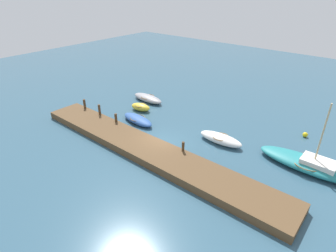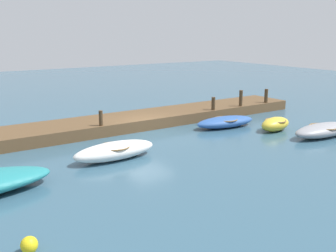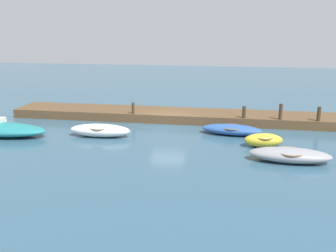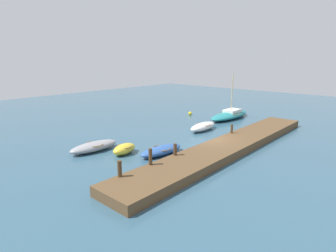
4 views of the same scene
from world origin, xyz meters
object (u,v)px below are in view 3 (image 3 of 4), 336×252
object	(u,v)px
rowboat_white	(100,130)
mooring_post_mid_east	(244,112)
dinghy_yellow	(263,140)
rowboat_grey	(290,155)
rowboat_blue	(232,129)
mooring_post_east	(133,108)
mooring_post_mid_west	(281,112)
mooring_post_west	(319,114)

from	to	relation	value
rowboat_white	mooring_post_mid_east	xyz separation A→B (m)	(-9.11, -3.94, 0.66)
dinghy_yellow	rowboat_white	distance (m)	10.16
rowboat_white	rowboat_grey	xyz separation A→B (m)	(-11.33, 2.78, -0.03)
rowboat_blue	mooring_post_east	size ratio (longest dim) A/B	4.87
dinghy_yellow	mooring_post_east	bearing A→B (deg)	-35.38
dinghy_yellow	mooring_post_mid_west	bearing A→B (deg)	-117.56
rowboat_white	mooring_post_west	xyz separation A→B (m)	(-14.06, -3.94, 0.73)
rowboat_grey	mooring_post_west	bearing A→B (deg)	-109.71
dinghy_yellow	mooring_post_east	xyz separation A→B (m)	(9.01, -4.35, 0.65)
mooring_post_east	rowboat_blue	bearing A→B (deg)	163.86
rowboat_grey	dinghy_yellow	bearing A→B (deg)	-61.32
mooring_post_mid_west	rowboat_blue	bearing A→B (deg)	32.67
rowboat_grey	mooring_post_east	xyz separation A→B (m)	(10.19, -6.72, 0.69)
mooring_post_west	mooring_post_east	world-z (taller)	mooring_post_west
rowboat_white	rowboat_blue	world-z (taller)	rowboat_white
mooring_post_west	rowboat_white	bearing A→B (deg)	15.66
mooring_post_west	mooring_post_east	xyz separation A→B (m)	(12.92, 0.00, -0.07)
rowboat_grey	mooring_post_mid_west	world-z (taller)	mooring_post_mid_west
rowboat_grey	mooring_post_mid_east	size ratio (longest dim) A/B	5.04
rowboat_white	mooring_post_east	world-z (taller)	mooring_post_east
rowboat_blue	mooring_post_east	bearing A→B (deg)	-10.18
rowboat_white	mooring_post_west	distance (m)	14.62
rowboat_grey	rowboat_blue	distance (m)	5.53
mooring_post_east	mooring_post_mid_east	bearing A→B (deg)	180.00
mooring_post_mid_east	rowboat_blue	bearing A→B (deg)	69.25
rowboat_blue	mooring_post_west	xyz separation A→B (m)	(-5.74, -2.08, 0.80)
mooring_post_mid_east	mooring_post_east	distance (m)	7.97
mooring_post_east	mooring_post_mid_west	bearing A→B (deg)	180.00
rowboat_blue	mooring_post_west	distance (m)	6.15
rowboat_grey	rowboat_blue	bearing A→B (deg)	-54.68
rowboat_grey	mooring_post_west	size ratio (longest dim) A/B	4.33
mooring_post_west	mooring_post_mid_west	bearing A→B (deg)	0.00
dinghy_yellow	mooring_post_west	xyz separation A→B (m)	(-3.90, -4.35, 0.73)
mooring_post_mid_east	mooring_post_west	bearing A→B (deg)	180.00
rowboat_white	rowboat_blue	xyz separation A→B (m)	(-8.32, -1.86, -0.07)
mooring_post_west	mooring_post_mid_east	world-z (taller)	mooring_post_west
dinghy_yellow	mooring_post_east	world-z (taller)	mooring_post_east
mooring_post_west	mooring_post_east	bearing A→B (deg)	0.00
rowboat_blue	mooring_post_west	world-z (taller)	mooring_post_west
rowboat_white	mooring_post_east	distance (m)	4.16
dinghy_yellow	rowboat_white	bearing A→B (deg)	-11.92
dinghy_yellow	mooring_post_west	distance (m)	5.89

